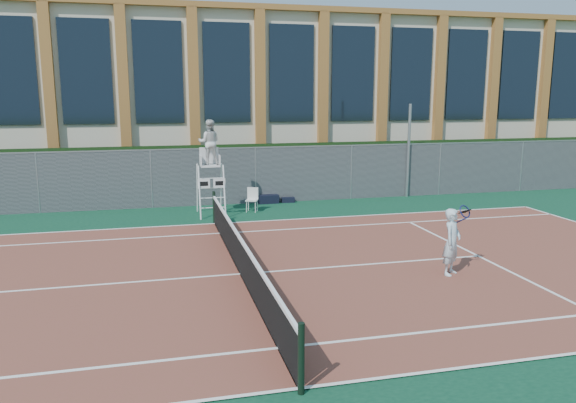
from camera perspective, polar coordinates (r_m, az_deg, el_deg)
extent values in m
plane|color=#233814|center=(13.64, -4.83, -7.47)|extent=(120.00, 120.00, 0.00)
cube|color=#0C3724|center=(14.58, -5.44, -6.24)|extent=(36.00, 20.00, 0.01)
cube|color=brown|center=(13.63, -4.83, -7.39)|extent=(23.77, 10.97, 0.02)
cylinder|color=black|center=(8.34, 1.35, -15.72)|extent=(0.10, 0.10, 1.10)
cylinder|color=black|center=(18.88, -7.50, -0.62)|extent=(0.10, 0.10, 1.10)
cube|color=black|center=(13.50, -4.86, -5.61)|extent=(0.03, 11.00, 0.86)
cube|color=white|center=(13.38, -4.89, -3.74)|extent=(0.06, 11.20, 0.07)
cube|color=black|center=(23.10, -8.74, 2.84)|extent=(40.00, 1.40, 2.20)
cube|color=beige|center=(30.86, -10.25, 10.19)|extent=(44.00, 10.00, 8.00)
cube|color=#9A622C|center=(31.10, -10.51, 17.76)|extent=(45.00, 10.60, 0.25)
cylinder|color=#9EA0A5|center=(24.01, 12.14, 5.04)|extent=(0.12, 0.12, 3.88)
cylinder|color=white|center=(19.68, -8.96, 0.84)|extent=(0.05, 0.52, 1.88)
cylinder|color=white|center=(19.76, -6.47, 0.95)|extent=(0.05, 0.52, 1.88)
cylinder|color=white|center=(20.62, -9.19, 1.29)|extent=(0.05, 0.52, 1.88)
cylinder|color=white|center=(20.70, -6.81, 1.40)|extent=(0.05, 0.52, 1.88)
cube|color=white|center=(20.06, -7.92, 3.63)|extent=(0.67, 0.58, 0.06)
cube|color=white|center=(20.28, -8.03, 4.66)|extent=(0.67, 0.05, 0.58)
cube|color=white|center=(19.73, -8.54, 1.80)|extent=(0.42, 0.03, 0.33)
cube|color=white|center=(19.79, -6.99, 1.87)|extent=(0.42, 0.03, 0.33)
imported|color=silver|center=(20.02, -8.00, 5.98)|extent=(0.85, 0.71, 1.58)
cube|color=silver|center=(20.66, -3.70, 0.13)|extent=(0.53, 0.53, 0.04)
cube|color=silver|center=(20.79, -3.60, 0.86)|extent=(0.39, 0.19, 0.44)
cylinder|color=silver|center=(20.58, -4.24, -0.55)|extent=(0.03, 0.03, 0.41)
cylinder|color=silver|center=(20.51, -3.34, -0.58)|extent=(0.03, 0.03, 0.41)
cylinder|color=silver|center=(20.90, -4.04, -0.38)|extent=(0.03, 0.03, 0.41)
cylinder|color=silver|center=(20.83, -3.15, -0.40)|extent=(0.03, 0.03, 0.41)
cube|color=black|center=(22.23, -1.99, 0.24)|extent=(0.80, 0.35, 0.34)
cube|color=black|center=(22.42, 0.00, 0.16)|extent=(0.53, 0.27, 0.21)
imported|color=silver|center=(13.90, 16.31, -3.96)|extent=(0.69, 0.67, 1.60)
torus|color=#13194A|center=(14.14, 17.53, -0.97)|extent=(0.38, 0.30, 0.30)
sphere|color=#CCE533|center=(14.35, 17.49, -1.01)|extent=(0.07, 0.07, 0.07)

